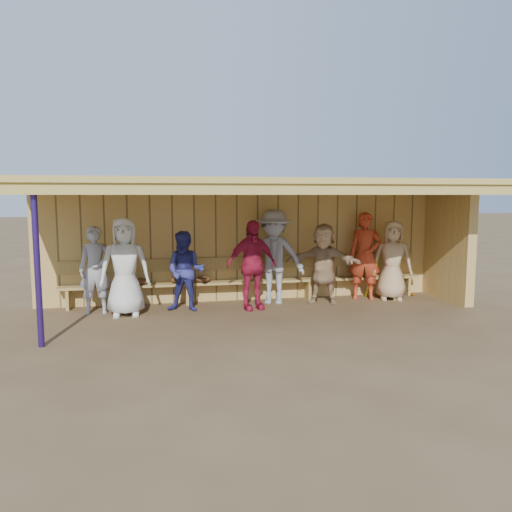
{
  "coord_description": "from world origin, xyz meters",
  "views": [
    {
      "loc": [
        -1.95,
        -9.04,
        2.23
      ],
      "look_at": [
        0.0,
        0.35,
        1.05
      ],
      "focal_mm": 35.0,
      "sensor_mm": 36.0,
      "label": 1
    }
  ],
  "objects_px": {
    "bench": "(249,276)",
    "player_d": "(252,265)",
    "player_e": "(274,257)",
    "player_h": "(392,260)",
    "player_c": "(186,271)",
    "player_a": "(96,270)",
    "player_b": "(125,267)",
    "player_g": "(365,256)",
    "player_f": "(323,263)"
  },
  "relations": [
    {
      "from": "bench",
      "to": "player_d",
      "type": "bearing_deg",
      "value": -96.17
    },
    {
      "from": "player_e",
      "to": "player_h",
      "type": "distance_m",
      "value": 2.56
    },
    {
      "from": "player_c",
      "to": "player_e",
      "type": "bearing_deg",
      "value": 28.5
    },
    {
      "from": "player_a",
      "to": "player_c",
      "type": "bearing_deg",
      "value": -6.21
    },
    {
      "from": "player_b",
      "to": "player_e",
      "type": "distance_m",
      "value": 2.98
    },
    {
      "from": "player_d",
      "to": "player_g",
      "type": "height_order",
      "value": "player_g"
    },
    {
      "from": "player_d",
      "to": "player_e",
      "type": "xyz_separation_m",
      "value": [
        0.55,
        0.44,
        0.09
      ]
    },
    {
      "from": "player_e",
      "to": "player_h",
      "type": "height_order",
      "value": "player_e"
    },
    {
      "from": "player_e",
      "to": "player_f",
      "type": "distance_m",
      "value": 1.03
    },
    {
      "from": "player_e",
      "to": "bench",
      "type": "distance_m",
      "value": 0.71
    },
    {
      "from": "player_f",
      "to": "player_b",
      "type": "bearing_deg",
      "value": -151.03
    },
    {
      "from": "player_c",
      "to": "player_d",
      "type": "bearing_deg",
      "value": 13.29
    },
    {
      "from": "player_b",
      "to": "player_f",
      "type": "distance_m",
      "value": 3.96
    },
    {
      "from": "player_e",
      "to": "bench",
      "type": "relative_size",
      "value": 0.25
    },
    {
      "from": "player_g",
      "to": "bench",
      "type": "xyz_separation_m",
      "value": [
        -2.47,
        0.31,
        -0.41
      ]
    },
    {
      "from": "player_c",
      "to": "player_e",
      "type": "xyz_separation_m",
      "value": [
        1.82,
        0.34,
        0.2
      ]
    },
    {
      "from": "player_b",
      "to": "player_a",
      "type": "bearing_deg",
      "value": 152.13
    },
    {
      "from": "player_a",
      "to": "bench",
      "type": "distance_m",
      "value": 3.07
    },
    {
      "from": "player_f",
      "to": "bench",
      "type": "distance_m",
      "value": 1.58
    },
    {
      "from": "player_b",
      "to": "player_d",
      "type": "relative_size",
      "value": 1.05
    },
    {
      "from": "player_f",
      "to": "player_e",
      "type": "bearing_deg",
      "value": -165.74
    },
    {
      "from": "player_a",
      "to": "player_b",
      "type": "relative_size",
      "value": 0.9
    },
    {
      "from": "player_f",
      "to": "player_a",
      "type": "bearing_deg",
      "value": -155.14
    },
    {
      "from": "player_f",
      "to": "player_d",
      "type": "bearing_deg",
      "value": -145.88
    },
    {
      "from": "bench",
      "to": "player_c",
      "type": "bearing_deg",
      "value": -154.6
    },
    {
      "from": "player_c",
      "to": "player_h",
      "type": "xyz_separation_m",
      "value": [
        4.37,
        0.17,
        0.08
      ]
    },
    {
      "from": "player_a",
      "to": "bench",
      "type": "relative_size",
      "value": 0.22
    },
    {
      "from": "player_d",
      "to": "player_g",
      "type": "relative_size",
      "value": 0.94
    },
    {
      "from": "player_a",
      "to": "player_d",
      "type": "bearing_deg",
      "value": -6.11
    },
    {
      "from": "player_c",
      "to": "player_f",
      "type": "height_order",
      "value": "player_f"
    },
    {
      "from": "player_e",
      "to": "player_g",
      "type": "distance_m",
      "value": 2.0
    },
    {
      "from": "player_a",
      "to": "player_h",
      "type": "xyz_separation_m",
      "value": [
        6.04,
        0.03,
        0.02
      ]
    },
    {
      "from": "player_a",
      "to": "player_h",
      "type": "height_order",
      "value": "player_h"
    },
    {
      "from": "player_b",
      "to": "bench",
      "type": "bearing_deg",
      "value": 16.86
    },
    {
      "from": "player_a",
      "to": "player_h",
      "type": "distance_m",
      "value": 6.04
    },
    {
      "from": "player_h",
      "to": "player_f",
      "type": "bearing_deg",
      "value": -159.27
    },
    {
      "from": "player_f",
      "to": "player_h",
      "type": "distance_m",
      "value": 1.54
    },
    {
      "from": "player_f",
      "to": "bench",
      "type": "xyz_separation_m",
      "value": [
        -1.48,
        0.49,
        -0.3
      ]
    },
    {
      "from": "player_f",
      "to": "player_h",
      "type": "height_order",
      "value": "player_h"
    },
    {
      "from": "player_c",
      "to": "player_g",
      "type": "height_order",
      "value": "player_g"
    },
    {
      "from": "player_e",
      "to": "bench",
      "type": "height_order",
      "value": "player_e"
    },
    {
      "from": "player_g",
      "to": "player_h",
      "type": "relative_size",
      "value": 1.1
    },
    {
      "from": "player_d",
      "to": "player_h",
      "type": "xyz_separation_m",
      "value": [
        3.1,
        0.28,
        -0.03
      ]
    },
    {
      "from": "player_b",
      "to": "player_g",
      "type": "xyz_separation_m",
      "value": [
        4.94,
        0.48,
        0.02
      ]
    },
    {
      "from": "player_c",
      "to": "player_h",
      "type": "relative_size",
      "value": 0.91
    },
    {
      "from": "player_c",
      "to": "player_d",
      "type": "distance_m",
      "value": 1.28
    },
    {
      "from": "player_b",
      "to": "player_h",
      "type": "distance_m",
      "value": 5.5
    },
    {
      "from": "player_g",
      "to": "player_c",
      "type": "bearing_deg",
      "value": -153.84
    },
    {
      "from": "player_a",
      "to": "player_c",
      "type": "relative_size",
      "value": 1.07
    },
    {
      "from": "player_a",
      "to": "player_b",
      "type": "bearing_deg",
      "value": -28.44
    }
  ]
}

